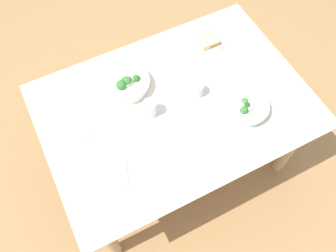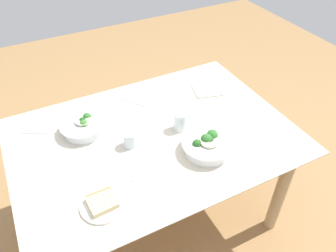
{
  "view_description": "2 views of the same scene",
  "coord_description": "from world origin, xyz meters",
  "px_view_note": "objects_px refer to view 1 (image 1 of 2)",
  "views": [
    {
      "loc": [
        -0.5,
        -0.9,
        2.31
      ],
      "look_at": [
        -0.1,
        -0.1,
        0.7
      ],
      "focal_mm": 37.38,
      "sensor_mm": 36.0,
      "label": 1
    },
    {
      "loc": [
        0.52,
        1.18,
        1.87
      ],
      "look_at": [
        -0.1,
        -0.04,
        0.7
      ],
      "focal_mm": 35.21,
      "sensor_mm": 36.0,
      "label": 2
    }
  ],
  "objects_px": {
    "broccoli_bowl_near": "(246,107)",
    "table_knife_left": "(201,153)",
    "fork_by_near_bowl": "(86,138)",
    "napkin_folded_upper": "(111,178)",
    "broccoli_bowl_far": "(127,84)",
    "fork_by_far_bowl": "(191,68)",
    "table_knife_right": "(290,108)",
    "water_glass_side": "(197,90)",
    "water_glass_center": "(150,109)",
    "bread_side_plate": "(208,42)"
  },
  "relations": [
    {
      "from": "fork_by_near_bowl",
      "to": "fork_by_far_bowl",
      "type": "bearing_deg",
      "value": 159.01
    },
    {
      "from": "broccoli_bowl_far",
      "to": "table_knife_left",
      "type": "relative_size",
      "value": 1.33
    },
    {
      "from": "water_glass_center",
      "to": "fork_by_far_bowl",
      "type": "distance_m",
      "value": 0.39
    },
    {
      "from": "broccoli_bowl_near",
      "to": "fork_by_near_bowl",
      "type": "distance_m",
      "value": 0.85
    },
    {
      "from": "bread_side_plate",
      "to": "water_glass_side",
      "type": "xyz_separation_m",
      "value": [
        -0.24,
        -0.29,
        0.03
      ]
    },
    {
      "from": "fork_by_far_bowl",
      "to": "fork_by_near_bowl",
      "type": "xyz_separation_m",
      "value": [
        -0.7,
        -0.16,
        0.0
      ]
    },
    {
      "from": "fork_by_far_bowl",
      "to": "fork_by_near_bowl",
      "type": "distance_m",
      "value": 0.72
    },
    {
      "from": "broccoli_bowl_far",
      "to": "fork_by_far_bowl",
      "type": "bearing_deg",
      "value": -5.43
    },
    {
      "from": "broccoli_bowl_far",
      "to": "water_glass_center",
      "type": "height_order",
      "value": "same"
    },
    {
      "from": "broccoli_bowl_far",
      "to": "broccoli_bowl_near",
      "type": "height_order",
      "value": "broccoli_bowl_far"
    },
    {
      "from": "broccoli_bowl_near",
      "to": "bread_side_plate",
      "type": "bearing_deg",
      "value": 82.56
    },
    {
      "from": "broccoli_bowl_near",
      "to": "fork_by_near_bowl",
      "type": "bearing_deg",
      "value": 164.32
    },
    {
      "from": "broccoli_bowl_far",
      "to": "water_glass_center",
      "type": "bearing_deg",
      "value": -79.47
    },
    {
      "from": "napkin_folded_upper",
      "to": "water_glass_side",
      "type": "bearing_deg",
      "value": 21.72
    },
    {
      "from": "bread_side_plate",
      "to": "fork_by_far_bowl",
      "type": "relative_size",
      "value": 1.94
    },
    {
      "from": "broccoli_bowl_far",
      "to": "water_glass_center",
      "type": "relative_size",
      "value": 2.47
    },
    {
      "from": "bread_side_plate",
      "to": "fork_by_far_bowl",
      "type": "distance_m",
      "value": 0.22
    },
    {
      "from": "broccoli_bowl_far",
      "to": "broccoli_bowl_near",
      "type": "relative_size",
      "value": 1.05
    },
    {
      "from": "table_knife_right",
      "to": "napkin_folded_upper",
      "type": "relative_size",
      "value": 1.18
    },
    {
      "from": "water_glass_center",
      "to": "napkin_folded_upper",
      "type": "height_order",
      "value": "water_glass_center"
    },
    {
      "from": "table_knife_left",
      "to": "table_knife_right",
      "type": "relative_size",
      "value": 0.99
    },
    {
      "from": "broccoli_bowl_far",
      "to": "fork_by_near_bowl",
      "type": "relative_size",
      "value": 2.92
    },
    {
      "from": "table_knife_left",
      "to": "table_knife_right",
      "type": "xyz_separation_m",
      "value": [
        0.57,
        0.02,
        0.0
      ]
    },
    {
      "from": "bread_side_plate",
      "to": "water_glass_center",
      "type": "bearing_deg",
      "value": -151.35
    },
    {
      "from": "broccoli_bowl_far",
      "to": "broccoli_bowl_near",
      "type": "distance_m",
      "value": 0.66
    },
    {
      "from": "broccoli_bowl_far",
      "to": "water_glass_side",
      "type": "xyz_separation_m",
      "value": [
        0.32,
        -0.21,
        0.0
      ]
    },
    {
      "from": "table_knife_left",
      "to": "table_knife_right",
      "type": "distance_m",
      "value": 0.57
    },
    {
      "from": "bread_side_plate",
      "to": "fork_by_far_bowl",
      "type": "xyz_separation_m",
      "value": [
        -0.18,
        -0.12,
        -0.01
      ]
    },
    {
      "from": "broccoli_bowl_far",
      "to": "table_knife_right",
      "type": "relative_size",
      "value": 1.31
    },
    {
      "from": "napkin_folded_upper",
      "to": "fork_by_near_bowl",
      "type": "bearing_deg",
      "value": 97.0
    },
    {
      "from": "fork_by_near_bowl",
      "to": "broccoli_bowl_far",
      "type": "bearing_deg",
      "value": 177.75
    },
    {
      "from": "water_glass_side",
      "to": "napkin_folded_upper",
      "type": "xyz_separation_m",
      "value": [
        -0.61,
        -0.24,
        -0.04
      ]
    },
    {
      "from": "broccoli_bowl_near",
      "to": "napkin_folded_upper",
      "type": "height_order",
      "value": "broccoli_bowl_near"
    },
    {
      "from": "water_glass_side",
      "to": "table_knife_left",
      "type": "height_order",
      "value": "water_glass_side"
    },
    {
      "from": "table_knife_right",
      "to": "napkin_folded_upper",
      "type": "xyz_separation_m",
      "value": [
        -1.02,
        0.07,
        0.0
      ]
    },
    {
      "from": "bread_side_plate",
      "to": "water_glass_center",
      "type": "xyz_separation_m",
      "value": [
        -0.53,
        -0.29,
        0.04
      ]
    },
    {
      "from": "water_glass_center",
      "to": "water_glass_side",
      "type": "distance_m",
      "value": 0.29
    },
    {
      "from": "broccoli_bowl_near",
      "to": "table_knife_left",
      "type": "relative_size",
      "value": 1.26
    },
    {
      "from": "fork_by_far_bowl",
      "to": "table_knife_left",
      "type": "bearing_deg",
      "value": 1.21
    },
    {
      "from": "water_glass_center",
      "to": "water_glass_side",
      "type": "height_order",
      "value": "water_glass_center"
    },
    {
      "from": "bread_side_plate",
      "to": "water_glass_side",
      "type": "bearing_deg",
      "value": -130.11
    },
    {
      "from": "broccoli_bowl_near",
      "to": "table_knife_left",
      "type": "height_order",
      "value": "broccoli_bowl_near"
    },
    {
      "from": "broccoli_bowl_far",
      "to": "napkin_folded_upper",
      "type": "xyz_separation_m",
      "value": [
        -0.29,
        -0.45,
        -0.03
      ]
    },
    {
      "from": "water_glass_side",
      "to": "fork_by_near_bowl",
      "type": "relative_size",
      "value": 0.95
    },
    {
      "from": "fork_by_near_bowl",
      "to": "table_knife_right",
      "type": "relative_size",
      "value": 0.45
    },
    {
      "from": "fork_by_near_bowl",
      "to": "napkin_folded_upper",
      "type": "distance_m",
      "value": 0.26
    },
    {
      "from": "water_glass_center",
      "to": "table_knife_left",
      "type": "xyz_separation_m",
      "value": [
        0.13,
        -0.33,
        -0.05
      ]
    },
    {
      "from": "broccoli_bowl_far",
      "to": "fork_by_far_bowl",
      "type": "distance_m",
      "value": 0.39
    },
    {
      "from": "water_glass_center",
      "to": "fork_by_far_bowl",
      "type": "height_order",
      "value": "water_glass_center"
    },
    {
      "from": "broccoli_bowl_near",
      "to": "water_glass_center",
      "type": "height_order",
      "value": "water_glass_center"
    }
  ]
}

